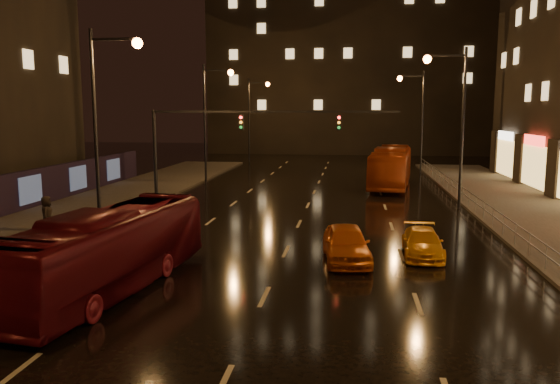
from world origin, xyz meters
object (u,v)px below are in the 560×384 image
object	(u,v)px
pedestrian_c	(47,214)
bus_curb	(391,167)
taxi_near	(346,243)
bus_red	(109,251)
taxi_far	(422,243)

from	to	relation	value
pedestrian_c	bus_curb	bearing A→B (deg)	-60.40
taxi_near	pedestrian_c	world-z (taller)	pedestrian_c
pedestrian_c	taxi_near	bearing A→B (deg)	-119.37
bus_red	bus_curb	size ratio (longest dim) A/B	0.88
taxi_near	taxi_far	distance (m)	3.46
bus_red	taxi_near	world-z (taller)	bus_red
bus_red	taxi_far	xyz separation A→B (m)	(11.20, 6.11, -0.85)
bus_curb	taxi_near	bearing A→B (deg)	-90.69
taxi_far	pedestrian_c	distance (m)	18.07
bus_red	taxi_near	xyz separation A→B (m)	(7.98, 4.85, -0.67)
bus_curb	bus_red	bearing A→B (deg)	-104.51
taxi_far	bus_red	bearing A→B (deg)	-149.27
bus_red	pedestrian_c	size ratio (longest dim) A/B	5.61
bus_red	taxi_near	distance (m)	9.36
bus_curb	taxi_far	size ratio (longest dim) A/B	2.95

